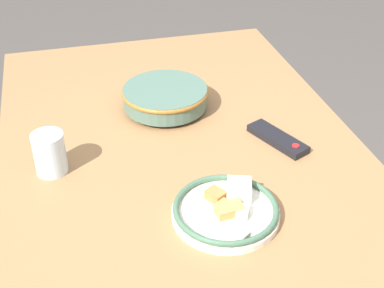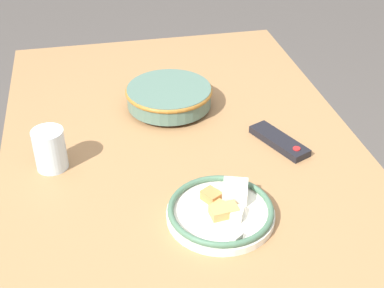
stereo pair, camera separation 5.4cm
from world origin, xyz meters
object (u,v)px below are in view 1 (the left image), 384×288
Objects in this scene: drinking_glass at (50,153)px; food_plate at (227,210)px; noodle_bowl at (167,96)px; tv_remote at (278,139)px.

food_plate is at bearing 54.02° from drinking_glass.
noodle_bowl is at bearing 123.94° from drinking_glass.
drinking_glass is (-0.27, -0.37, 0.04)m from food_plate.
noodle_bowl is 1.06× the size of food_plate.
drinking_glass is at bearing -56.06° from noodle_bowl.
drinking_glass is at bearing -125.98° from food_plate.
tv_remote is 0.60m from drinking_glass.
food_plate is 2.25× the size of drinking_glass.
food_plate is 1.27× the size of tv_remote.
noodle_bowl is 0.36m from tv_remote.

